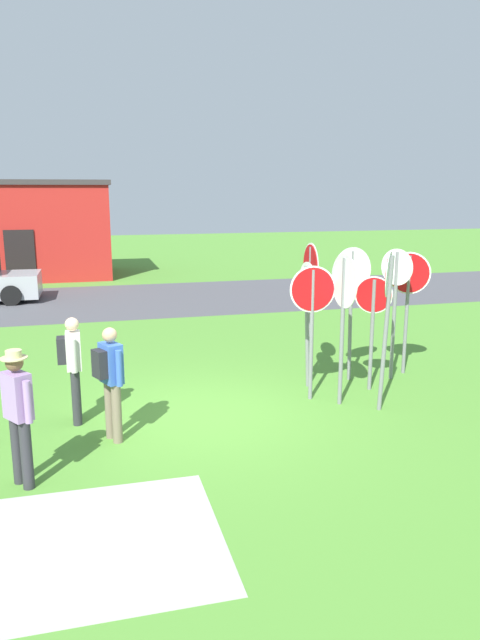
{
  "coord_description": "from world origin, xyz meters",
  "views": [
    {
      "loc": [
        -1.52,
        -8.87,
        3.59
      ],
      "look_at": [
        1.09,
        1.15,
        1.3
      ],
      "focal_mm": 33.17,
      "sensor_mm": 36.0,
      "label": 1
    }
  ],
  "objects_px": {
    "stop_sign_rear_left": "(343,301)",
    "stop_sign_leaning_right": "(312,309)",
    "stop_sign_center_cluster": "(373,314)",
    "stop_sign_leaning_left": "(408,291)",
    "person_holding_notes": "(18,410)",
    "person_in_dark_shirt": "(73,362)",
    "stop_sign_low_front": "(351,289)",
    "stop_sign_far_back": "(308,302)",
    "stop_sign_tallest": "(395,292)",
    "stop_sign_nearest": "(387,304)",
    "person_in_teal": "(110,376)",
    "stop_sign_rear_right": "(310,285)"
  },
  "relations": [
    {
      "from": "stop_sign_nearest",
      "to": "person_holding_notes",
      "type": "distance_m",
      "value": 5.71
    },
    {
      "from": "stop_sign_nearest",
      "to": "stop_sign_leaning_left",
      "type": "height_order",
      "value": "stop_sign_nearest"
    },
    {
      "from": "stop_sign_leaning_left",
      "to": "stop_sign_tallest",
      "type": "relative_size",
      "value": 0.96
    },
    {
      "from": "stop_sign_rear_right",
      "to": "stop_sign_leaning_left",
      "type": "xyz_separation_m",
      "value": [
        1.93,
        -0.28,
        -0.15
      ]
    },
    {
      "from": "stop_sign_nearest",
      "to": "stop_sign_leaning_right",
      "type": "xyz_separation_m",
      "value": [
        -0.95,
        0.81,
        -0.18
      ]
    },
    {
      "from": "stop_sign_low_front",
      "to": "person_holding_notes",
      "type": "distance_m",
      "value": 6.41
    },
    {
      "from": "stop_sign_center_cluster",
      "to": "stop_sign_nearest",
      "type": "relative_size",
      "value": 0.79
    },
    {
      "from": "stop_sign_rear_left",
      "to": "stop_sign_center_cluster",
      "type": "relative_size",
      "value": 1.23
    },
    {
      "from": "stop_sign_low_front",
      "to": "stop_sign_leaning_right",
      "type": "distance_m",
      "value": 1.41
    },
    {
      "from": "stop_sign_tallest",
      "to": "stop_sign_leaning_right",
      "type": "bearing_deg",
      "value": -160.82
    },
    {
      "from": "person_in_dark_shirt",
      "to": "person_holding_notes",
      "type": "bearing_deg",
      "value": -107.23
    },
    {
      "from": "person_in_teal",
      "to": "person_in_dark_shirt",
      "type": "xyz_separation_m",
      "value": [
        -0.53,
        0.84,
        0.0
      ]
    },
    {
      "from": "stop_sign_center_cluster",
      "to": "stop_sign_leaning_left",
      "type": "xyz_separation_m",
      "value": [
        1.11,
        0.74,
        0.26
      ]
    },
    {
      "from": "person_in_teal",
      "to": "stop_sign_tallest",
      "type": "bearing_deg",
      "value": 16.59
    },
    {
      "from": "stop_sign_leaning_right",
      "to": "person_in_dark_shirt",
      "type": "distance_m",
      "value": 4.01
    },
    {
      "from": "stop_sign_rear_left",
      "to": "stop_sign_tallest",
      "type": "distance_m",
      "value": 1.86
    },
    {
      "from": "stop_sign_rear_right",
      "to": "person_holding_notes",
      "type": "xyz_separation_m",
      "value": [
        -4.99,
        -3.24,
        -0.84
      ]
    },
    {
      "from": "stop_sign_rear_right",
      "to": "person_in_teal",
      "type": "distance_m",
      "value": 4.48
    },
    {
      "from": "stop_sign_nearest",
      "to": "person_in_dark_shirt",
      "type": "relative_size",
      "value": 1.56
    },
    {
      "from": "stop_sign_rear_left",
      "to": "stop_sign_far_back",
      "type": "relative_size",
      "value": 1.11
    },
    {
      "from": "stop_sign_rear_right",
      "to": "stop_sign_leaning_left",
      "type": "relative_size",
      "value": 1.08
    },
    {
      "from": "person_in_teal",
      "to": "person_in_dark_shirt",
      "type": "bearing_deg",
      "value": 122.22
    },
    {
      "from": "stop_sign_far_back",
      "to": "person_in_dark_shirt",
      "type": "distance_m",
      "value": 4.24
    },
    {
      "from": "stop_sign_nearest",
      "to": "person_in_dark_shirt",
      "type": "height_order",
      "value": "stop_sign_nearest"
    },
    {
      "from": "stop_sign_low_front",
      "to": "person_holding_notes",
      "type": "bearing_deg",
      "value": -153.09
    },
    {
      "from": "person_in_teal",
      "to": "person_in_dark_shirt",
      "type": "distance_m",
      "value": 0.99
    },
    {
      "from": "stop_sign_rear_left",
      "to": "stop_sign_leaning_right",
      "type": "distance_m",
      "value": 0.57
    },
    {
      "from": "stop_sign_rear_right",
      "to": "person_in_dark_shirt",
      "type": "distance_m",
      "value": 4.65
    },
    {
      "from": "stop_sign_center_cluster",
      "to": "person_holding_notes",
      "type": "xyz_separation_m",
      "value": [
        -5.8,
        -2.22,
        -0.43
      ]
    },
    {
      "from": "stop_sign_tallest",
      "to": "person_in_teal",
      "type": "xyz_separation_m",
      "value": [
        -5.37,
        -1.6,
        -0.71
      ]
    },
    {
      "from": "stop_sign_low_front",
      "to": "stop_sign_center_cluster",
      "type": "bearing_deg",
      "value": -79.48
    },
    {
      "from": "stop_sign_center_cluster",
      "to": "person_in_dark_shirt",
      "type": "xyz_separation_m",
      "value": [
        -5.2,
        -0.27,
        -0.43
      ]
    },
    {
      "from": "stop_sign_nearest",
      "to": "stop_sign_leaning_right",
      "type": "bearing_deg",
      "value": 139.62
    },
    {
      "from": "person_in_dark_shirt",
      "to": "stop_sign_rear_left",
      "type": "bearing_deg",
      "value": -3.72
    },
    {
      "from": "stop_sign_rear_left",
      "to": "person_holding_notes",
      "type": "distance_m",
      "value": 5.3
    },
    {
      "from": "stop_sign_center_cluster",
      "to": "stop_sign_leaning_left",
      "type": "bearing_deg",
      "value": 33.66
    },
    {
      "from": "stop_sign_far_back",
      "to": "stop_sign_low_front",
      "type": "distance_m",
      "value": 0.98
    },
    {
      "from": "stop_sign_rear_right",
      "to": "stop_sign_nearest",
      "type": "bearing_deg",
      "value": -75.24
    },
    {
      "from": "stop_sign_rear_right",
      "to": "stop_sign_center_cluster",
      "type": "bearing_deg",
      "value": -51.44
    },
    {
      "from": "stop_sign_leaning_left",
      "to": "person_in_teal",
      "type": "distance_m",
      "value": 6.11
    },
    {
      "from": "stop_sign_rear_right",
      "to": "person_holding_notes",
      "type": "bearing_deg",
      "value": -147.03
    },
    {
      "from": "stop_sign_center_cluster",
      "to": "stop_sign_far_back",
      "type": "distance_m",
      "value": 1.18
    },
    {
      "from": "stop_sign_leaning_left",
      "to": "stop_sign_tallest",
      "type": "bearing_deg",
      "value": -148.23
    },
    {
      "from": "stop_sign_center_cluster",
      "to": "stop_sign_leaning_right",
      "type": "bearing_deg",
      "value": -171.38
    },
    {
      "from": "stop_sign_nearest",
      "to": "person_in_teal",
      "type": "bearing_deg",
      "value": -178.5
    },
    {
      "from": "stop_sign_rear_left",
      "to": "stop_sign_leaning_right",
      "type": "height_order",
      "value": "stop_sign_rear_left"
    },
    {
      "from": "person_holding_notes",
      "to": "stop_sign_tallest",
      "type": "bearing_deg",
      "value": 22.59
    },
    {
      "from": "stop_sign_far_back",
      "to": "stop_sign_tallest",
      "type": "height_order",
      "value": "stop_sign_tallest"
    },
    {
      "from": "stop_sign_nearest",
      "to": "stop_sign_leaning_right",
      "type": "distance_m",
      "value": 1.27
    },
    {
      "from": "stop_sign_tallest",
      "to": "person_in_teal",
      "type": "height_order",
      "value": "stop_sign_tallest"
    }
  ]
}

